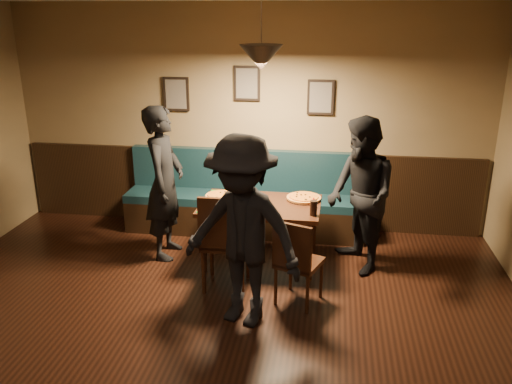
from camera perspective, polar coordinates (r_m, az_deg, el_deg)
wall_back at (r=6.67m, az=-0.91°, el=7.88°), size 6.00×0.00×6.00m
wainscot at (r=6.88m, az=-0.91°, el=0.46°), size 5.88×0.06×1.00m
booth_bench at (r=6.62m, az=-1.29°, el=-0.28°), size 3.00×0.60×1.00m
picture_left at (r=6.79m, az=-8.61°, el=10.44°), size 0.32×0.04×0.42m
picture_center at (r=6.57m, az=-0.98°, el=11.68°), size 0.32×0.04×0.42m
picture_right at (r=6.51m, az=7.00°, el=10.14°), size 0.32×0.04×0.42m
pendant_lamp at (r=5.41m, az=0.56°, el=14.36°), size 0.44×0.44×0.25m
dining_table at (r=5.88m, az=0.50°, el=-4.45°), size 1.31×0.86×0.70m
chair_near_left at (r=5.32m, az=-3.28°, el=-5.14°), size 0.46×0.46×1.03m
chair_near_right at (r=5.08m, az=4.71°, el=-7.39°), size 0.50×0.50×0.87m
diner_left at (r=5.96m, az=-9.86°, el=0.96°), size 0.42×0.64×1.74m
diner_right at (r=5.67m, az=11.25°, el=-0.42°), size 0.91×1.00×1.68m
diner_front at (r=4.58m, az=-1.50°, el=-4.39°), size 1.27×0.97×1.74m
pizza_a at (r=5.94m, az=-3.77°, el=-0.43°), size 0.39×0.39×0.04m
pizza_b at (r=5.53m, az=0.31°, el=-1.89°), size 0.44×0.44×0.04m
pizza_c at (r=5.89m, az=5.19°, el=-0.63°), size 0.42×0.42×0.04m
soda_glass at (r=5.43m, az=6.23°, el=-1.73°), size 0.10×0.10×0.16m
tabasco_bottle at (r=5.65m, az=6.25°, el=-1.13°), size 0.03×0.03×0.12m
napkin_a at (r=6.11m, az=-4.19°, el=-0.03°), size 0.18×0.18×0.01m
napkin_b at (r=5.56m, az=-5.51°, el=-2.08°), size 0.17×0.17×0.01m
cutlery_set at (r=5.40m, az=0.21°, el=-2.63°), size 0.19×0.04×0.00m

